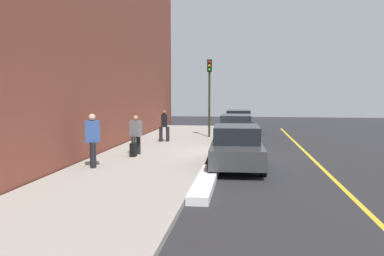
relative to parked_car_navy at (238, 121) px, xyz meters
The scene contains 12 objects.
ground_plane 10.96m from the parked_car_navy, ahead, with size 56.00×56.00×0.00m, color #28282B.
sidewalk 11.45m from the parked_car_navy, 16.95° to the right, with size 28.00×4.60×0.15m, color #A39E93.
lane_stripe_centre 11.40m from the parked_car_navy, 16.17° to the left, with size 28.00×0.14×0.01m, color gold.
snow_bank_curb 15.60m from the parked_car_navy, ahead, with size 4.23×0.56×0.22m, color white.
parked_car_navy is the anchor object (origin of this frame).
parked_car_white 5.85m from the parked_car_navy, ahead, with size 4.57×1.91×1.51m.
parked_car_charcoal 12.79m from the parked_car_navy, ahead, with size 4.21×2.01×1.51m.
pedestrian_grey_coat 12.01m from the parked_car_navy, 19.68° to the right, with size 0.52×0.50×1.63m.
pedestrian_black_coat 7.87m from the parked_car_navy, 28.66° to the right, with size 0.50×0.53×1.64m.
pedestrian_blue_coat 14.84m from the parked_car_navy, 18.82° to the right, with size 0.57×0.58×1.84m.
traffic_light_pole 5.31m from the parked_car_navy, 20.01° to the right, with size 0.35×0.26×4.45m.
rolling_suitcase 12.44m from the parked_car_navy, 18.87° to the right, with size 0.34×0.22×0.90m.
Camera 1 is at (15.59, 0.38, 2.70)m, focal length 35.80 mm.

